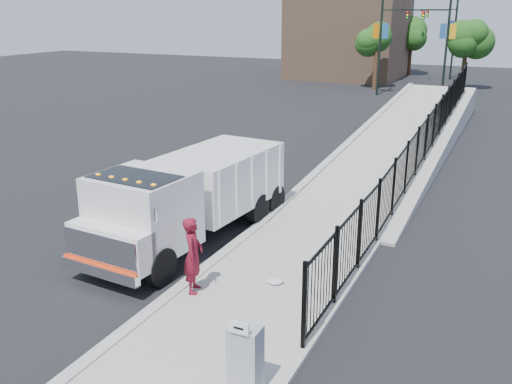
% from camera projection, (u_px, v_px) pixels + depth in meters
% --- Properties ---
extents(ground, '(120.00, 120.00, 0.00)m').
position_uv_depth(ground, '(199.00, 277.00, 14.39)').
color(ground, black).
rests_on(ground, ground).
extents(sidewalk, '(3.55, 12.00, 0.12)m').
position_uv_depth(sidewalk, '(230.00, 331.00, 11.88)').
color(sidewalk, '#9E998E').
rests_on(sidewalk, ground).
extents(curb, '(0.30, 12.00, 0.16)m').
position_uv_depth(curb, '(153.00, 310.00, 12.65)').
color(curb, '#ADAAA3').
rests_on(curb, ground).
extents(ramp, '(3.95, 24.06, 3.19)m').
position_uv_depth(ramp, '(407.00, 149.00, 27.34)').
color(ramp, '#9E998E').
rests_on(ramp, ground).
extents(iron_fence, '(0.10, 28.00, 1.80)m').
position_uv_depth(iron_fence, '(425.00, 152.00, 23.04)').
color(iron_fence, black).
rests_on(iron_fence, ground).
extents(truck, '(2.99, 7.60, 2.54)m').
position_uv_depth(truck, '(187.00, 195.00, 16.15)').
color(truck, black).
rests_on(truck, ground).
extents(worker, '(0.64, 0.78, 1.83)m').
position_uv_depth(worker, '(193.00, 255.00, 13.17)').
color(worker, maroon).
rests_on(worker, sidewalk).
extents(utility_cabinet, '(0.55, 0.40, 1.25)m').
position_uv_depth(utility_cabinet, '(245.00, 359.00, 9.77)').
color(utility_cabinet, gray).
rests_on(utility_cabinet, sidewalk).
extents(arrow_sign, '(0.35, 0.04, 0.22)m').
position_uv_depth(arrow_sign, '(239.00, 328.00, 9.35)').
color(arrow_sign, white).
rests_on(arrow_sign, utility_cabinet).
extents(debris, '(0.41, 0.41, 0.10)m').
position_uv_depth(debris, '(275.00, 281.00, 13.83)').
color(debris, silver).
rests_on(debris, sidewalk).
extents(light_pole_0, '(3.78, 0.22, 8.00)m').
position_uv_depth(light_pole_0, '(384.00, 37.00, 42.88)').
color(light_pole_0, black).
rests_on(light_pole_0, ground).
extents(light_pole_1, '(3.78, 0.22, 8.00)m').
position_uv_depth(light_pole_1, '(443.00, 37.00, 42.55)').
color(light_pole_1, black).
rests_on(light_pole_1, ground).
extents(light_pole_2, '(3.77, 0.22, 8.00)m').
position_uv_depth(light_pole_2, '(395.00, 32.00, 51.61)').
color(light_pole_2, black).
rests_on(light_pole_2, ground).
extents(light_pole_3, '(3.78, 0.22, 8.00)m').
position_uv_depth(light_pole_3, '(451.00, 32.00, 52.46)').
color(light_pole_3, black).
rests_on(light_pole_3, ground).
extents(tree_0, '(2.35, 2.35, 5.17)m').
position_uv_depth(tree_0, '(377.00, 41.00, 46.00)').
color(tree_0, '#382314').
rests_on(tree_0, ground).
extents(tree_1, '(2.50, 2.50, 5.25)m').
position_uv_depth(tree_1, '(467.00, 41.00, 45.76)').
color(tree_1, '#382314').
rests_on(tree_1, ground).
extents(tree_2, '(2.93, 2.93, 5.47)m').
position_uv_depth(tree_2, '(412.00, 34.00, 56.31)').
color(tree_2, '#382314').
rests_on(tree_2, ground).
extents(building, '(10.00, 10.00, 8.00)m').
position_uv_depth(building, '(349.00, 35.00, 54.71)').
color(building, '#8C664C').
rests_on(building, ground).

